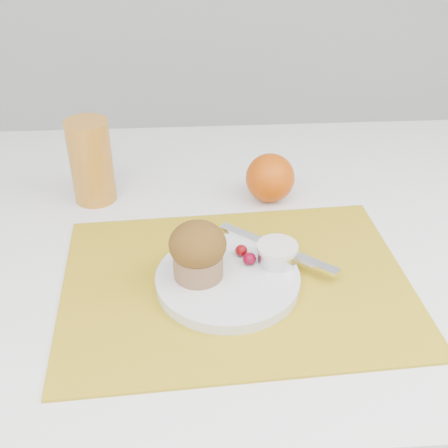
{
  "coord_description": "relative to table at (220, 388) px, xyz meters",
  "views": [
    {
      "loc": [
        -0.04,
        -0.68,
        1.25
      ],
      "look_at": [
        0.0,
        -0.01,
        0.8
      ],
      "focal_mm": 45.0,
      "sensor_mm": 36.0,
      "label": 1
    }
  ],
  "objects": [
    {
      "name": "muffin",
      "position": [
        -0.04,
        -0.14,
        0.44
      ],
      "size": [
        0.08,
        0.08,
        0.08
      ],
      "color": "#936947",
      "rests_on": "plate"
    },
    {
      "name": "orange",
      "position": [
        0.09,
        0.09,
        0.42
      ],
      "size": [
        0.08,
        0.08,
        0.08
      ],
      "primitive_type": "sphere",
      "color": "#C94C07",
      "rests_on": "table"
    },
    {
      "name": "plate",
      "position": [
        0.0,
        -0.14,
        0.39
      ],
      "size": [
        0.22,
        0.22,
        0.02
      ],
      "primitive_type": "cylinder",
      "rotation": [
        0.0,
        0.0,
        -0.12
      ],
      "color": "silver",
      "rests_on": "placemat"
    },
    {
      "name": "raspberry_near",
      "position": [
        0.03,
        -0.1,
        0.4
      ],
      "size": [
        0.02,
        0.02,
        0.02
      ],
      "primitive_type": "ellipsoid",
      "color": "#530205",
      "rests_on": "plate"
    },
    {
      "name": "placemat",
      "position": [
        0.02,
        -0.14,
        0.38
      ],
      "size": [
        0.49,
        0.37,
        0.0
      ],
      "primitive_type": "cube",
      "rotation": [
        0.0,
        0.0,
        0.06
      ],
      "color": "gold",
      "rests_on": "table"
    },
    {
      "name": "juice_glass",
      "position": [
        -0.21,
        0.11,
        0.45
      ],
      "size": [
        0.09,
        0.09,
        0.14
      ],
      "primitive_type": "cylinder",
      "rotation": [
        0.0,
        0.0,
        -0.25
      ],
      "color": "#C27A24",
      "rests_on": "table"
    },
    {
      "name": "raspberry_far",
      "position": [
        0.03,
        -0.12,
        0.4
      ],
      "size": [
        0.02,
        0.02,
        0.02
      ],
      "primitive_type": "ellipsoid",
      "color": "#510213",
      "rests_on": "plate"
    },
    {
      "name": "ramekin",
      "position": [
        0.07,
        -0.11,
        0.41
      ],
      "size": [
        0.07,
        0.07,
        0.02
      ],
      "primitive_type": "cylinder",
      "rotation": [
        0.0,
        0.0,
        -0.35
      ],
      "color": "silver",
      "rests_on": "plate"
    },
    {
      "name": "cream",
      "position": [
        0.07,
        -0.11,
        0.42
      ],
      "size": [
        0.07,
        0.07,
        0.01
      ],
      "primitive_type": "cylinder",
      "rotation": [
        0.0,
        0.0,
        -0.36
      ],
      "color": "silver",
      "rests_on": "ramekin"
    },
    {
      "name": "table",
      "position": [
        0.0,
        0.0,
        0.0
      ],
      "size": [
        1.2,
        0.8,
        0.75
      ],
      "primitive_type": "cube",
      "color": "white",
      "rests_on": "ground"
    },
    {
      "name": "butter_knife",
      "position": [
        0.08,
        -0.09,
        0.4
      ],
      "size": [
        0.16,
        0.14,
        0.0
      ],
      "primitive_type": "cube",
      "rotation": [
        0.0,
        0.0,
        -0.69
      ],
      "color": "white",
      "rests_on": "plate"
    }
  ]
}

